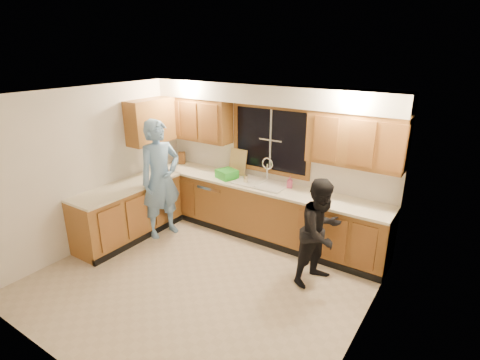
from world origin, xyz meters
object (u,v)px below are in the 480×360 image
(stove, at_px, (100,224))
(man, at_px, (160,179))
(knife_block, at_px, (182,158))
(sink, at_px, (261,187))
(dishwasher, at_px, (219,202))
(bowl, at_px, (323,196))
(dish_crate, at_px, (227,174))
(soap_bottle, at_px, (290,182))
(woman, at_px, (321,232))

(stove, relative_size, man, 0.46)
(man, distance_m, knife_block, 1.11)
(sink, bearing_deg, dishwasher, -179.01)
(sink, distance_m, man, 1.66)
(man, relative_size, bowl, 8.23)
(man, bearing_deg, dishwasher, -18.31)
(sink, relative_size, stove, 0.96)
(bowl, bearing_deg, dish_crate, -177.81)
(knife_block, height_order, bowl, knife_block)
(knife_block, bearing_deg, sink, -39.81)
(sink, height_order, soap_bottle, sink)
(woman, distance_m, soap_bottle, 1.23)
(soap_bottle, distance_m, bowl, 0.62)
(woman, relative_size, soap_bottle, 8.09)
(woman, bearing_deg, bowl, 39.85)
(sink, distance_m, dishwasher, 0.96)
(bowl, bearing_deg, knife_block, 177.02)
(man, xyz_separation_m, woman, (2.74, 0.17, -0.25))
(dishwasher, bearing_deg, stove, -117.69)
(sink, xyz_separation_m, soap_bottle, (0.46, 0.12, 0.15))
(woman, bearing_deg, dish_crate, 91.30)
(man, height_order, woman, man)
(knife_block, relative_size, dish_crate, 0.71)
(dishwasher, distance_m, dish_crate, 0.62)
(sink, bearing_deg, knife_block, 175.39)
(stove, xyz_separation_m, knife_block, (-0.05, 1.97, 0.58))
(man, bearing_deg, dish_crate, -29.04)
(knife_block, bearing_deg, stove, -123.75)
(man, bearing_deg, woman, -71.80)
(dishwasher, height_order, stove, stove)
(sink, height_order, stove, sink)
(soap_bottle, relative_size, bowl, 0.76)
(stove, distance_m, soap_bottle, 3.03)
(dishwasher, height_order, man, man)
(sink, height_order, woman, woman)
(dish_crate, bearing_deg, stove, -123.47)
(dishwasher, relative_size, soap_bottle, 4.50)
(stove, distance_m, knife_block, 2.06)
(sink, xyz_separation_m, dish_crate, (-0.64, -0.07, 0.13))
(dish_crate, height_order, bowl, dish_crate)
(stove, bearing_deg, woman, 19.71)
(man, distance_m, soap_bottle, 2.11)
(dishwasher, bearing_deg, sink, 0.99)
(dish_crate, xyz_separation_m, soap_bottle, (1.10, 0.18, 0.02))
(dish_crate, distance_m, soap_bottle, 1.11)
(dishwasher, relative_size, knife_block, 3.73)
(knife_block, distance_m, soap_bottle, 2.31)
(dishwasher, distance_m, knife_block, 1.19)
(knife_block, height_order, dish_crate, knife_block)
(dishwasher, bearing_deg, bowl, 0.35)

